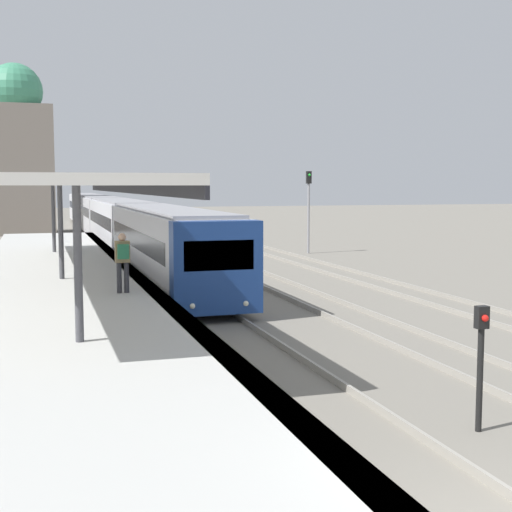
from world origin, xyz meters
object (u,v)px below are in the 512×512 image
(signal_post_near, at_px, (481,355))
(signal_mast_far, at_px, (309,201))
(person_on_platform, at_px, (123,258))
(train_near, at_px, (109,217))

(signal_post_near, relative_size, signal_mast_far, 0.43)
(signal_mast_far, bearing_deg, signal_post_near, -106.09)
(person_on_platform, relative_size, signal_mast_far, 0.35)
(person_on_platform, height_order, train_near, train_near)
(signal_post_near, distance_m, signal_mast_far, 29.77)
(signal_post_near, height_order, signal_mast_far, signal_mast_far)
(train_near, xyz_separation_m, signal_mast_far, (10.05, -12.48, 1.29))
(train_near, height_order, signal_post_near, train_near)
(person_on_platform, distance_m, train_near, 30.89)
(train_near, bearing_deg, signal_mast_far, -51.14)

